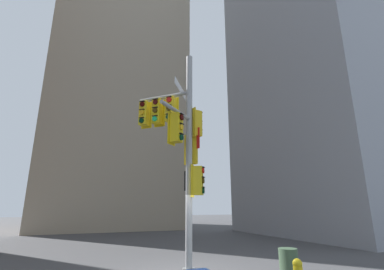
{
  "coord_description": "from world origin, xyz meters",
  "views": [
    {
      "loc": [
        -3.55,
        -9.0,
        2.11
      ],
      "look_at": [
        0.27,
        0.38,
        4.81
      ],
      "focal_mm": 25.27,
      "sensor_mm": 36.0,
      "label": 1
    }
  ],
  "objects": [
    {
      "name": "building_tower_right",
      "position": [
        16.6,
        7.23,
        15.77
      ],
      "size": [
        13.49,
        13.49,
        31.53
      ],
      "primitive_type": "cube",
      "color": "#9399A3",
      "rests_on": "ground"
    },
    {
      "name": "signal_pole_assembly",
      "position": [
        -0.3,
        0.23,
        4.6
      ],
      "size": [
        2.23,
        3.1,
        7.94
      ],
      "color": "#9EA0A3",
      "rests_on": "ground"
    },
    {
      "name": "trash_bin",
      "position": [
        2.4,
        -2.02,
        0.45
      ],
      "size": [
        0.56,
        0.56,
        0.9
      ],
      "primitive_type": "cylinder",
      "color": "#3F593F",
      "rests_on": "ground"
    },
    {
      "name": "building_mid_block",
      "position": [
        -0.58,
        22.78,
        24.6
      ],
      "size": [
        13.78,
        13.78,
        49.19
      ],
      "primitive_type": "cube",
      "color": "tan",
      "rests_on": "ground"
    }
  ]
}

